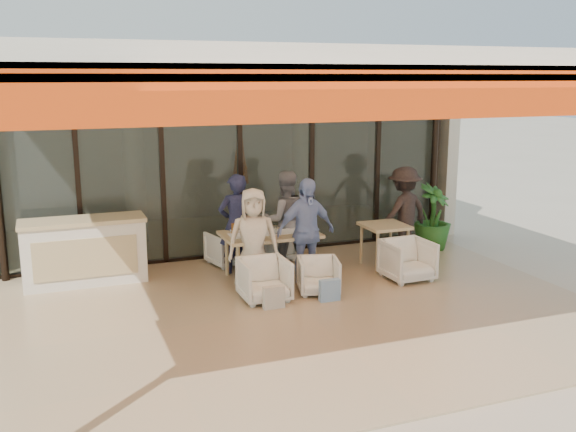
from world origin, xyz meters
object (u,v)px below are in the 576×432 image
(host_counter, at_px, (84,251))
(standing_woman, at_px, (404,212))
(diner_grey, at_px, (285,220))
(chair_near_left, at_px, (264,278))
(diner_cream, at_px, (253,240))
(diner_navy, at_px, (236,224))
(side_chair, at_px, (408,258))
(diner_periwinkle, at_px, (306,232))
(chair_far_right, at_px, (275,242))
(chair_near_right, at_px, (318,274))
(potted_palm, at_px, (433,217))
(dining_table, at_px, (270,236))
(side_table, at_px, (385,231))
(chair_far_left, at_px, (228,247))

(host_counter, height_order, standing_woman, standing_woman)
(host_counter, height_order, diner_grey, diner_grey)
(host_counter, distance_m, chair_near_left, 2.88)
(chair_near_left, height_order, diner_grey, diner_grey)
(chair_near_left, bearing_deg, diner_cream, 90.08)
(diner_navy, distance_m, diner_cream, 0.90)
(side_chair, bearing_deg, standing_woman, 60.41)
(diner_periwinkle, bearing_deg, chair_far_right, 83.09)
(chair_near_left, bearing_deg, side_chair, 2.20)
(standing_woman, bearing_deg, chair_near_right, 17.20)
(chair_near_right, relative_size, diner_grey, 0.36)
(chair_far_right, relative_size, potted_palm, 0.52)
(chair_near_left, distance_m, diner_cream, 0.66)
(chair_near_left, height_order, standing_woman, standing_woman)
(host_counter, bearing_deg, diner_cream, -26.72)
(host_counter, distance_m, diner_navy, 2.37)
(chair_near_right, xyz_separation_m, diner_grey, (-0.00, 1.40, 0.52))
(dining_table, relative_size, side_chair, 2.09)
(chair_near_left, bearing_deg, chair_far_right, 66.22)
(chair_far_right, relative_size, side_table, 0.85)
(diner_periwinkle, xyz_separation_m, potted_palm, (2.95, 1.02, -0.22))
(chair_far_right, distance_m, diner_navy, 1.10)
(dining_table, xyz_separation_m, potted_palm, (3.37, 0.56, -0.07))
(diner_grey, xyz_separation_m, side_table, (1.56, -0.56, -0.18))
(diner_grey, height_order, potted_palm, diner_grey)
(diner_navy, distance_m, standing_woman, 3.08)
(side_table, distance_m, side_chair, 0.80)
(chair_far_right, bearing_deg, side_chair, 128.23)
(chair_near_right, height_order, side_table, side_table)
(dining_table, relative_size, side_table, 2.01)
(dining_table, bearing_deg, standing_woman, 9.11)
(dining_table, height_order, chair_far_right, dining_table)
(host_counter, height_order, chair_near_left, host_counter)
(chair_near_right, xyz_separation_m, side_table, (1.56, 0.84, 0.34))
(dining_table, distance_m, chair_far_right, 1.10)
(diner_periwinkle, distance_m, side_chair, 1.68)
(chair_near_right, xyz_separation_m, diner_periwinkle, (-0.00, 0.50, 0.53))
(chair_near_right, height_order, diner_cream, diner_cream)
(side_chair, relative_size, standing_woman, 0.45)
(diner_navy, xyz_separation_m, standing_woman, (3.08, -0.02, -0.02))
(potted_palm, bearing_deg, chair_far_left, 174.27)
(chair_far_right, bearing_deg, host_counter, 1.52)
(chair_far_left, relative_size, chair_near_right, 1.08)
(chair_far_left, bearing_deg, side_chair, 128.62)
(diner_grey, bearing_deg, chair_near_left, 65.83)
(chair_far_right, relative_size, diner_cream, 0.41)
(host_counter, height_order, diner_navy, diner_navy)
(chair_far_right, relative_size, chair_near_left, 0.93)
(host_counter, xyz_separation_m, diner_periwinkle, (3.18, -1.18, 0.30))
(dining_table, height_order, chair_near_right, dining_table)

